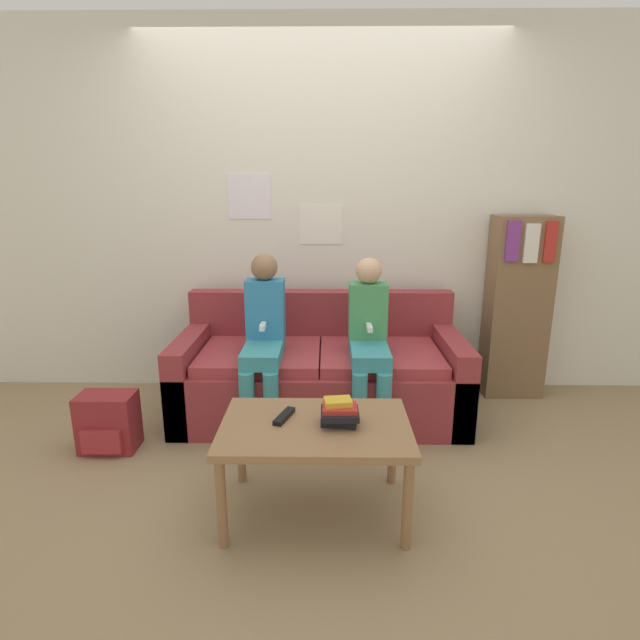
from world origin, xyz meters
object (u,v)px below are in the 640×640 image
object	(u,v)px
coffee_table	(315,435)
person_left	(264,335)
backpack	(108,423)
couch	(320,374)
tv_remote	(284,416)
person_right	(369,337)
bookshelf	(517,307)

from	to	relation	value
coffee_table	person_left	size ratio (longest dim) A/B	0.79
backpack	couch	bearing A→B (deg)	23.27
tv_remote	person_right	bearing A→B (deg)	80.79
couch	person_right	world-z (taller)	person_right
couch	bookshelf	xyz separation A→B (m)	(1.40, 0.34, 0.39)
couch	coffee_table	bearing A→B (deg)	-90.41
coffee_table	person_left	xyz separation A→B (m)	(-0.34, 0.90, 0.20)
couch	tv_remote	distance (m)	1.07
person_left	bookshelf	world-z (taller)	bookshelf
bookshelf	person_right	bearing A→B (deg)	-154.05
person_left	bookshelf	distance (m)	1.83
person_left	bookshelf	size ratio (longest dim) A/B	0.84
person_left	coffee_table	bearing A→B (deg)	-69.20
person_left	tv_remote	world-z (taller)	person_left
couch	person_right	size ratio (longest dim) A/B	1.74
person_right	backpack	xyz separation A→B (m)	(-1.53, -0.33, -0.42)
person_left	person_right	distance (m)	0.65
couch	person_right	xyz separation A→B (m)	(0.30, -0.20, 0.32)
person_right	tv_remote	distance (m)	0.96
couch	tv_remote	bearing A→B (deg)	-98.43
tv_remote	backpack	distance (m)	1.22
couch	bookshelf	bearing A→B (deg)	13.60
couch	bookshelf	world-z (taller)	bookshelf
backpack	person_right	bearing A→B (deg)	12.21
person_left	person_right	xyz separation A→B (m)	(0.65, -0.00, -0.01)
coffee_table	bookshelf	world-z (taller)	bookshelf
couch	bookshelf	distance (m)	1.50
couch	person_left	distance (m)	0.52
tv_remote	bookshelf	size ratio (longest dim) A/B	0.13
coffee_table	tv_remote	distance (m)	0.17
couch	coffee_table	xyz separation A→B (m)	(-0.01, -1.09, 0.13)
coffee_table	couch	bearing A→B (deg)	89.59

